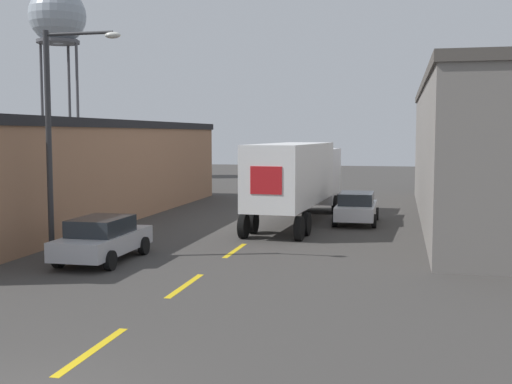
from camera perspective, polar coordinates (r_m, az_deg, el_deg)
road_centerline at (r=18.97m, az=-6.31°, el=-8.26°), size 0.20×14.52×0.01m
warehouse_left at (r=35.78m, az=-21.01°, el=1.88°), size 13.65×28.42×5.09m
semi_truck at (r=31.73m, az=3.82°, el=1.50°), size 3.36×12.45×3.95m
parked_car_left_far at (r=22.87m, az=-13.47°, el=-4.03°), size 2.05×4.51×1.54m
parked_car_right_far at (r=31.93m, az=8.92°, el=-1.35°), size 2.05×4.51×1.54m
water_tower at (r=68.03m, az=-17.24°, el=14.52°), size 5.55×5.55×18.75m
street_lamp at (r=23.47m, az=-17.24°, el=5.58°), size 2.88×0.32×7.96m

